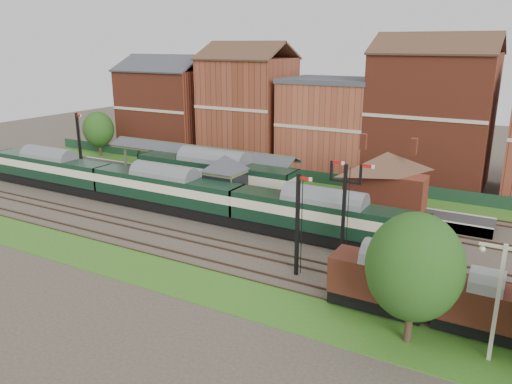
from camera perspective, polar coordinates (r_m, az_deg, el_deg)
The scene contains 20 objects.
ground at distance 49.04m, azimuth -2.56°, elevation -3.72°, with size 160.00×160.00×0.00m, color #473D33.
grass_back at distance 62.49m, azimuth 5.22°, elevation 0.78°, with size 90.00×4.50×0.06m, color #2D6619.
grass_front at distance 40.17m, azimuth -11.75°, elevation -8.81°, with size 90.00×5.00×0.06m, color #2D6619.
fence at distance 64.06m, azimuth 5.98°, elevation 1.82°, with size 90.00×0.12×1.50m, color #193823.
platform at distance 59.26m, azimuth -1.69°, elevation 0.43°, with size 55.00×3.40×1.00m, color #2D2D2D.
signal_box at distance 52.20m, azimuth -3.51°, elevation 1.22°, with size 5.40×5.40×6.00m.
brick_hut at distance 49.08m, azimuth 4.41°, elevation -2.25°, with size 3.20×2.64×2.94m.
station_building at distance 51.92m, azimuth 14.57°, elevation 1.49°, with size 8.10×8.10×5.90m.
canopy at distance 61.50m, azimuth -6.53°, elevation 4.85°, with size 26.00×3.89×4.08m.
semaphore_bracket at distance 40.44m, azimuth 10.08°, elevation -1.51°, with size 3.60×0.25×8.18m.
semaphore_platform_end at distance 73.02m, azimuth -19.58°, elevation 5.53°, with size 1.23×0.25×8.00m.
semaphore_siding at distance 37.34m, azimuth 4.78°, elevation -3.63°, with size 1.23×0.25×8.00m.
yard_lamp at distance 30.38m, azimuth 25.95°, elevation -10.67°, with size 2.60×0.22×7.00m.
town_backdrop at distance 69.24m, azimuth 8.35°, elevation 8.14°, with size 69.00×10.00×16.00m.
dmu_train at distance 53.03m, azimuth -10.34°, elevation 0.33°, with size 53.33×2.80×4.10m.
platform_railcar at distance 56.89m, azimuth -4.80°, elevation 1.96°, with size 20.00×3.15×4.61m.
goods_van_a at distance 34.30m, azimuth 13.78°, elevation -9.69°, with size 6.16×2.67×3.74m.
goods_van_b at distance 33.56m, azimuth 24.55°, elevation -11.83°, with size 5.51×2.39×3.34m.
tree_far at distance 30.01m, azimuth 17.64°, elevation -8.16°, with size 5.53×5.53×8.07m.
tree_back at distance 81.79m, azimuth -17.56°, elevation 6.84°, with size 4.74×4.74×6.92m.
Camera 1 is at (24.47, -38.91, 17.08)m, focal length 35.00 mm.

